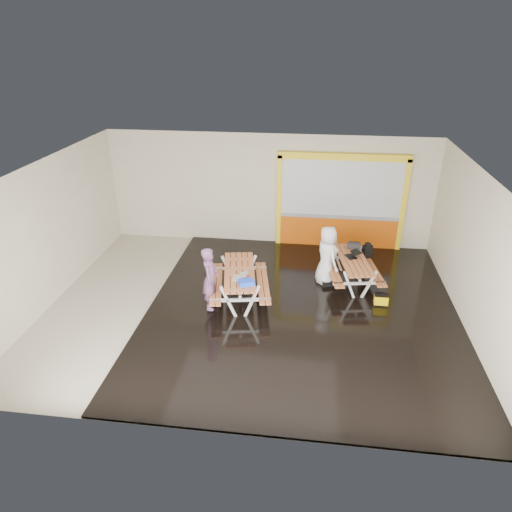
# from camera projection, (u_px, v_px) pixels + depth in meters

# --- Properties ---
(room) EXTENTS (10.02, 8.02, 3.52)m
(room) POSITION_uv_depth(u_px,v_px,m) (251.00, 244.00, 10.67)
(room) COLOR #BFB5A2
(room) RESTS_ON ground
(deck) EXTENTS (7.50, 7.98, 0.05)m
(deck) POSITION_uv_depth(u_px,v_px,m) (302.00, 310.00, 11.28)
(deck) COLOR black
(deck) RESTS_ON room
(kiosk) EXTENTS (3.88, 0.16, 3.00)m
(kiosk) POSITION_uv_depth(u_px,v_px,m) (340.00, 204.00, 14.05)
(kiosk) COLOR #D8550B
(kiosk) RESTS_ON room
(picnic_table_left) EXTENTS (1.78, 2.34, 0.85)m
(picnic_table_left) POSITION_uv_depth(u_px,v_px,m) (239.00, 278.00, 11.49)
(picnic_table_left) COLOR #C56A38
(picnic_table_left) RESTS_ON deck
(picnic_table_right) EXTENTS (1.64, 2.15, 0.78)m
(picnic_table_right) POSITION_uv_depth(u_px,v_px,m) (353.00, 265.00, 12.22)
(picnic_table_right) COLOR #C56A38
(picnic_table_right) RESTS_ON deck
(person_left) EXTENTS (0.38, 0.58, 1.58)m
(person_left) POSITION_uv_depth(u_px,v_px,m) (210.00, 279.00, 10.97)
(person_left) COLOR #724770
(person_left) RESTS_ON deck
(person_right) EXTENTS (0.86, 0.97, 1.67)m
(person_right) POSITION_uv_depth(u_px,v_px,m) (327.00, 256.00, 12.20)
(person_right) COLOR white
(person_right) RESTS_ON deck
(laptop_left) EXTENTS (0.38, 0.35, 0.15)m
(laptop_left) POSITION_uv_depth(u_px,v_px,m) (240.00, 277.00, 11.02)
(laptop_left) COLOR silver
(laptop_left) RESTS_ON picnic_table_left
(laptop_right) EXTENTS (0.46, 0.44, 0.15)m
(laptop_right) POSITION_uv_depth(u_px,v_px,m) (353.00, 255.00, 12.24)
(laptop_right) COLOR black
(laptop_right) RESTS_ON picnic_table_right
(blue_pouch) EXTENTS (0.42, 0.36, 0.10)m
(blue_pouch) POSITION_uv_depth(u_px,v_px,m) (246.00, 282.00, 10.77)
(blue_pouch) COLOR blue
(blue_pouch) RESTS_ON picnic_table_left
(toolbox) EXTENTS (0.35, 0.18, 0.20)m
(toolbox) POSITION_uv_depth(u_px,v_px,m) (354.00, 246.00, 12.70)
(toolbox) COLOR black
(toolbox) RESTS_ON picnic_table_right
(backpack) EXTENTS (0.30, 0.26, 0.42)m
(backpack) POSITION_uv_depth(u_px,v_px,m) (367.00, 250.00, 12.76)
(backpack) COLOR black
(backpack) RESTS_ON picnic_table_right
(dark_case) EXTENTS (0.45, 0.39, 0.14)m
(dark_case) POSITION_uv_depth(u_px,v_px,m) (328.00, 282.00, 12.36)
(dark_case) COLOR black
(dark_case) RESTS_ON deck
(fluke_bag) EXTENTS (0.35, 0.23, 0.30)m
(fluke_bag) POSITION_uv_depth(u_px,v_px,m) (381.00, 300.00, 11.41)
(fluke_bag) COLOR black
(fluke_bag) RESTS_ON deck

